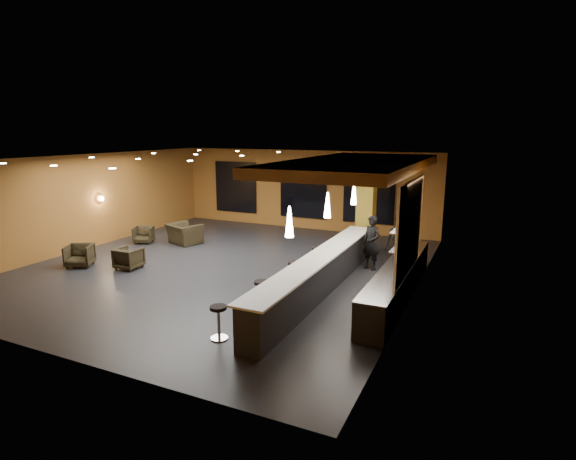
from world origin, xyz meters
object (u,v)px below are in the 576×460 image
at_px(pendant_0, 289,222).
at_px(armchair_c, 144,235).
at_px(staff_a, 371,243).
at_px(bar_stool_2, 295,272).
at_px(prep_counter, 397,282).
at_px(column, 366,205).
at_px(staff_c, 400,241).
at_px(bar_stool_0, 219,318).
at_px(pendant_2, 354,194).
at_px(armchair_d, 184,234).
at_px(armchair_b, 129,258).
at_px(staff_b, 401,241).
at_px(bar_counter, 320,275).
at_px(bar_stool_3, 317,256).
at_px(pendant_1, 327,205).
at_px(armchair_a, 80,255).
at_px(bar_stool_4, 337,244).
at_px(bar_stool_1, 262,292).

relative_size(pendant_0, armchair_c, 0.97).
bearing_deg(staff_a, bar_stool_2, -93.83).
relative_size(prep_counter, column, 1.71).
relative_size(staff_c, bar_stool_0, 2.50).
distance_m(pendant_2, bar_stool_0, 6.85).
distance_m(column, armchair_d, 7.12).
bearing_deg(armchair_b, armchair_c, -57.34).
xyz_separation_m(staff_c, armchair_d, (-8.31, -0.21, -0.54)).
distance_m(staff_a, staff_b, 1.19).
bearing_deg(bar_counter, bar_stool_3, 113.32).
xyz_separation_m(pendant_1, staff_b, (1.49, 3.06, -1.55)).
bearing_deg(armchair_b, bar_stool_2, -178.12).
height_order(pendant_2, staff_b, pendant_2).
height_order(prep_counter, pendant_2, pendant_2).
xyz_separation_m(column, pendant_2, (0.00, -1.60, 0.60)).
relative_size(armchair_a, bar_stool_4, 1.03).
bearing_deg(bar_stool_0, staff_c, 69.50).
height_order(column, staff_c, column).
xyz_separation_m(staff_a, bar_stool_2, (-1.40, -2.78, -0.34)).
bearing_deg(bar_stool_0, bar_stool_2, 85.45).
xyz_separation_m(column, bar_stool_0, (-0.95, -8.12, -1.28)).
bearing_deg(bar_stool_3, pendant_0, -78.49).
relative_size(pendant_0, bar_stool_1, 0.93).
relative_size(column, bar_stool_4, 4.50).
bearing_deg(bar_stool_2, armchair_c, 162.35).
height_order(armchair_b, bar_stool_0, bar_stool_0).
bearing_deg(pendant_1, bar_stool_4, 103.04).
relative_size(prep_counter, pendant_0, 8.57).
bearing_deg(bar_counter, bar_stool_1, -116.02).
bearing_deg(pendant_2, prep_counter, -51.34).
bearing_deg(staff_b, bar_stool_4, 165.83).
bearing_deg(bar_stool_1, prep_counter, 38.32).
distance_m(bar_counter, pendant_2, 3.52).
bearing_deg(bar_stool_2, armchair_d, 153.61).
bearing_deg(pendant_0, staff_c, 73.32).
distance_m(bar_stool_1, bar_stool_4, 5.24).
relative_size(staff_a, armchair_a, 2.18).
height_order(armchair_b, bar_stool_4, bar_stool_4).
distance_m(column, staff_a, 2.25).
xyz_separation_m(column, pendant_0, (0.00, -6.60, 0.60)).
bearing_deg(bar_stool_2, armchair_b, -176.13).
relative_size(armchair_c, armchair_d, 0.60).
distance_m(staff_b, staff_c, 0.47).
bearing_deg(pendant_2, bar_stool_0, -98.28).
bearing_deg(bar_stool_2, bar_stool_0, -94.55).
bearing_deg(bar_stool_4, armchair_d, -174.55).
height_order(bar_stool_0, bar_stool_1, bar_stool_1).
bearing_deg(armchair_d, pendant_2, -160.01).
relative_size(pendant_2, armchair_b, 0.93).
relative_size(pendant_0, staff_b, 0.44).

